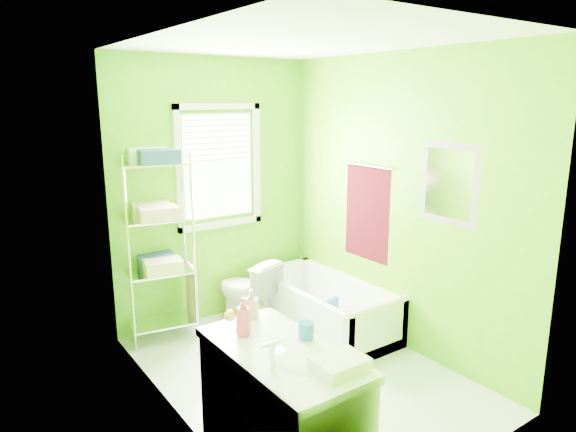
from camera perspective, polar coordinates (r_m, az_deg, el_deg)
ground at (r=4.42m, az=1.38°, el=-16.96°), size 2.90×2.90×0.00m
room_envelope at (r=3.89m, az=1.50°, el=3.21°), size 2.14×2.94×2.62m
window at (r=5.11m, az=-7.68°, el=6.18°), size 0.92×0.05×1.22m
door at (r=2.71m, az=-3.75°, el=-13.46°), size 0.09×0.80×2.00m
right_wall_decor at (r=4.60m, az=12.03°, el=1.58°), size 0.04×1.48×1.17m
bathtub at (r=5.11m, az=4.12°, el=-10.72°), size 0.71×1.53×0.49m
toilet at (r=5.18m, az=-4.60°, el=-8.27°), size 0.56×0.74×0.67m
vanity at (r=3.19m, az=-0.62°, el=-20.68°), size 0.56×1.08×1.06m
wire_shelf_unit at (r=4.76m, az=-14.18°, el=-0.98°), size 0.65×0.53×1.78m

